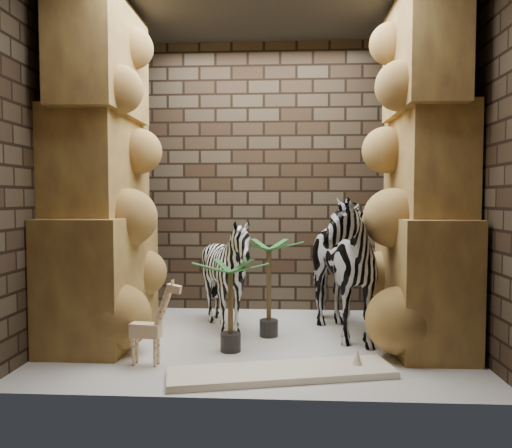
# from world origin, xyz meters

# --- Properties ---
(floor) EXTENTS (3.50, 3.50, 0.00)m
(floor) POSITION_xyz_m (0.00, 0.00, 0.00)
(floor) COLOR beige
(floor) RESTS_ON ground
(wall_back) EXTENTS (3.50, 0.00, 3.50)m
(wall_back) POSITION_xyz_m (0.00, 1.25, 1.50)
(wall_back) COLOR black
(wall_back) RESTS_ON ground
(wall_front) EXTENTS (3.50, 0.00, 3.50)m
(wall_front) POSITION_xyz_m (0.00, -1.25, 1.50)
(wall_front) COLOR black
(wall_front) RESTS_ON ground
(wall_left) EXTENTS (0.00, 3.00, 3.00)m
(wall_left) POSITION_xyz_m (-1.75, 0.00, 1.50)
(wall_left) COLOR black
(wall_left) RESTS_ON ground
(wall_right) EXTENTS (0.00, 3.00, 3.00)m
(wall_right) POSITION_xyz_m (1.75, 0.00, 1.50)
(wall_right) COLOR black
(wall_right) RESTS_ON ground
(rock_pillar_left) EXTENTS (0.68, 1.30, 3.00)m
(rock_pillar_left) POSITION_xyz_m (-1.40, 0.00, 1.50)
(rock_pillar_left) COLOR #B89A45
(rock_pillar_left) RESTS_ON floor
(rock_pillar_right) EXTENTS (0.58, 1.25, 3.00)m
(rock_pillar_right) POSITION_xyz_m (1.42, 0.00, 1.50)
(rock_pillar_right) COLOR #B89A45
(rock_pillar_right) RESTS_ON floor
(zebra_right) EXTENTS (1.01, 1.42, 1.51)m
(zebra_right) POSITION_xyz_m (0.65, 0.22, 0.75)
(zebra_right) COLOR white
(zebra_right) RESTS_ON floor
(zebra_left) EXTENTS (1.17, 1.30, 0.98)m
(zebra_left) POSITION_xyz_m (-0.31, 0.31, 0.49)
(zebra_left) COLOR white
(zebra_left) RESTS_ON floor
(giraffe_toy) EXTENTS (0.36, 0.16, 0.68)m
(giraffe_toy) POSITION_xyz_m (-0.82, -0.66, 0.34)
(giraffe_toy) COLOR #FED8A9
(giraffe_toy) RESTS_ON floor
(palm_front) EXTENTS (0.36, 0.36, 0.90)m
(palm_front) POSITION_xyz_m (0.09, 0.17, 0.45)
(palm_front) COLOR #123F0F
(palm_front) RESTS_ON floor
(palm_back) EXTENTS (0.36, 0.36, 0.76)m
(palm_back) POSITION_xyz_m (-0.21, -0.29, 0.38)
(palm_back) COLOR #123F0F
(palm_back) RESTS_ON floor
(surfboard) EXTENTS (1.66, 0.74, 0.05)m
(surfboard) POSITION_xyz_m (0.21, -0.84, 0.03)
(surfboard) COLOR white
(surfboard) RESTS_ON floor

